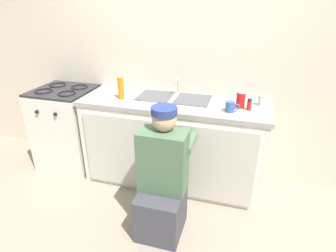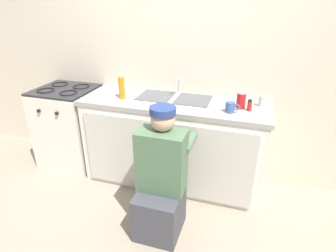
{
  "view_description": "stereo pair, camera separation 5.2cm",
  "coord_description": "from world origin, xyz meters",
  "views": [
    {
      "loc": [
        0.68,
        -2.21,
        1.85
      ],
      "look_at": [
        0.0,
        0.1,
        0.73
      ],
      "focal_mm": 30.0,
      "sensor_mm": 36.0,
      "label": 1
    },
    {
      "loc": [
        0.73,
        -2.19,
        1.85
      ],
      "look_at": [
        0.0,
        0.1,
        0.73
      ],
      "focal_mm": 30.0,
      "sensor_mm": 36.0,
      "label": 2
    }
  ],
  "objects": [
    {
      "name": "plumber_person",
      "position": [
        0.11,
        -0.42,
        0.46
      ],
      "size": [
        0.42,
        0.61,
        1.1
      ],
      "color": "#3F3F47",
      "rests_on": "ground_plane"
    },
    {
      "name": "spice_bottle_red",
      "position": [
        0.71,
        0.26,
        0.96
      ],
      "size": [
        0.04,
        0.04,
        0.1
      ],
      "color": "red",
      "rests_on": "countertop"
    },
    {
      "name": "countertop",
      "position": [
        0.0,
        0.3,
        0.89
      ],
      "size": [
        1.86,
        0.62,
        0.04
      ],
      "primitive_type": "cube",
      "color": "#9E9993",
      "rests_on": "counter_cabinet"
    },
    {
      "name": "water_glass",
      "position": [
        0.82,
        0.41,
        0.96
      ],
      "size": [
        0.06,
        0.06,
        0.1
      ],
      "color": "#ADC6CC",
      "rests_on": "countertop"
    },
    {
      "name": "soda_cup_red",
      "position": [
        0.63,
        0.31,
        0.99
      ],
      "size": [
        0.08,
        0.08,
        0.15
      ],
      "color": "red",
      "rests_on": "countertop"
    },
    {
      "name": "counter_cabinet",
      "position": [
        0.0,
        0.29,
        0.43
      ],
      "size": [
        1.82,
        0.62,
        0.87
      ],
      "color": "silver",
      "rests_on": "ground_plane"
    },
    {
      "name": "ground_plane",
      "position": [
        0.0,
        0.0,
        0.0
      ],
      "size": [
        12.0,
        12.0,
        0.0
      ],
      "primitive_type": "plane",
      "color": "gray"
    },
    {
      "name": "sink_double_basin",
      "position": [
        0.0,
        0.3,
        0.93
      ],
      "size": [
        0.8,
        0.44,
        0.19
      ],
      "color": "silver",
      "rests_on": "countertop"
    },
    {
      "name": "back_wall",
      "position": [
        0.0,
        0.65,
        1.25
      ],
      "size": [
        6.0,
        0.1,
        2.5
      ],
      "primitive_type": "cube",
      "color": "beige",
      "rests_on": "ground_plane"
    },
    {
      "name": "stove_range",
      "position": [
        -1.27,
        0.3,
        0.46
      ],
      "size": [
        0.64,
        0.62,
        0.93
      ],
      "color": "silver",
      "rests_on": "ground_plane"
    },
    {
      "name": "soap_bottle_orange",
      "position": [
        -0.52,
        0.22,
        1.03
      ],
      "size": [
        0.06,
        0.06,
        0.25
      ],
      "color": "orange",
      "rests_on": "countertop"
    },
    {
      "name": "coffee_mug",
      "position": [
        0.55,
        0.17,
        0.96
      ],
      "size": [
        0.13,
        0.08,
        0.09
      ],
      "color": "#335699",
      "rests_on": "countertop"
    }
  ]
}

